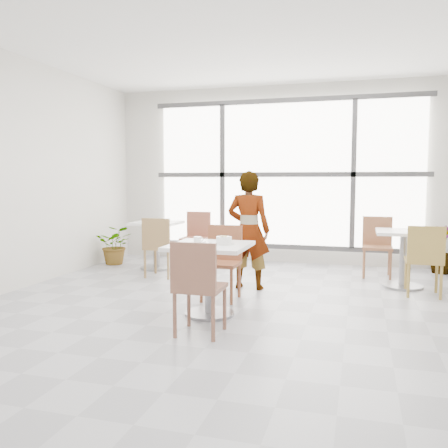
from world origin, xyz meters
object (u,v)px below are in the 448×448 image
(chair_far, at_px, (223,257))
(main_table, at_px, (209,266))
(bg_chair_left_near, at_px, (159,243))
(bg_chair_right_near, at_px, (425,256))
(bg_chair_right_far, at_px, (377,242))
(plant_right, at_px, (442,250))
(chair_near, at_px, (197,282))
(oatmeal_bowl, at_px, (224,240))
(coffee_cup, at_px, (198,240))
(person, at_px, (249,230))
(bg_table_left, at_px, (156,238))
(bg_chair_left_far, at_px, (197,234))
(bg_table_right, at_px, (404,251))
(plant_left, at_px, (116,245))

(chair_far, bearing_deg, main_table, -84.57)
(bg_chair_left_near, bearing_deg, bg_chair_right_near, 177.30)
(bg_chair_right_far, distance_m, plant_right, 1.08)
(chair_near, height_order, oatmeal_bowl, chair_near)
(coffee_cup, bearing_deg, person, 78.41)
(chair_near, relative_size, bg_chair_left_near, 1.00)
(chair_near, bearing_deg, bg_table_left, -59.68)
(bg_table_left, bearing_deg, plant_right, 11.25)
(person, relative_size, bg_chair_left_near, 1.76)
(oatmeal_bowl, xyz_separation_m, bg_chair_left_near, (-1.44, 1.61, -0.29))
(coffee_cup, xyz_separation_m, bg_chair_left_far, (-1.02, 2.85, -0.28))
(person, bearing_deg, bg_chair_left_near, -11.44)
(chair_near, distance_m, coffee_cup, 0.82)
(oatmeal_bowl, bearing_deg, main_table, -173.62)
(bg_table_right, bearing_deg, person, -161.90)
(bg_table_left, distance_m, bg_table_right, 3.68)
(bg_chair_left_far, relative_size, plant_right, 1.21)
(person, distance_m, bg_chair_right_near, 2.16)
(plant_left, relative_size, plant_right, 0.91)
(main_table, distance_m, plant_left, 3.44)
(chair_near, height_order, bg_table_right, chair_near)
(bg_table_right, height_order, bg_chair_right_near, bg_chair_right_near)
(oatmeal_bowl, relative_size, bg_chair_left_near, 0.24)
(bg_table_left, xyz_separation_m, bg_chair_left_near, (0.33, -0.64, 0.01))
(chair_far, height_order, plant_left, chair_far)
(person, xyz_separation_m, plant_right, (2.59, 1.81, -0.40))
(chair_far, relative_size, oatmeal_bowl, 4.14)
(person, xyz_separation_m, bg_chair_left_near, (-1.40, 0.32, -0.26))
(bg_table_right, height_order, bg_chair_left_far, bg_chair_left_far)
(oatmeal_bowl, xyz_separation_m, bg_table_left, (-1.77, 2.24, -0.31))
(bg_chair_right_far, bearing_deg, bg_table_right, -66.02)
(plant_right, bearing_deg, bg_table_left, -168.75)
(chair_near, bearing_deg, oatmeal_bowl, -93.91)
(person, xyz_separation_m, bg_table_left, (-1.73, 0.96, -0.28))
(bg_chair_right_near, bearing_deg, plant_right, -105.15)
(bg_chair_left_near, relative_size, bg_chair_right_near, 1.00)
(main_table, relative_size, plant_right, 1.11)
(plant_left, bearing_deg, coffee_cup, -46.06)
(bg_chair_left_far, bearing_deg, bg_table_right, -16.64)
(main_table, distance_m, bg_chair_left_far, 3.12)
(coffee_cup, bearing_deg, plant_left, 133.94)
(chair_far, height_order, bg_table_right, chair_far)
(main_table, height_order, plant_right, main_table)
(bg_chair_right_far, bearing_deg, main_table, -123.42)
(coffee_cup, xyz_separation_m, plant_right, (2.84, 3.07, -0.42))
(bg_chair_right_far, bearing_deg, plant_left, -177.09)
(chair_near, relative_size, bg_chair_left_far, 1.00)
(bg_table_left, distance_m, bg_chair_right_far, 3.38)
(coffee_cup, distance_m, person, 1.28)
(chair_far, xyz_separation_m, bg_table_left, (-1.55, 1.54, -0.01))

